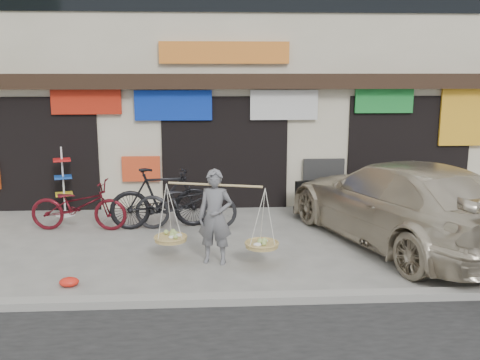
{
  "coord_description": "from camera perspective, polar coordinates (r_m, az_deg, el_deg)",
  "views": [
    {
      "loc": [
        -0.36,
        -9.2,
        3.31
      ],
      "look_at": [
        0.22,
        0.9,
        1.22
      ],
      "focal_mm": 40.0,
      "sensor_mm": 36.0,
      "label": 1
    }
  ],
  "objects": [
    {
      "name": "display_rack",
      "position": [
        12.95,
        -18.29,
        -0.81
      ],
      "size": [
        0.47,
        0.47,
        1.6
      ],
      "rotation": [
        0.0,
        0.0,
        0.29
      ],
      "color": "silver",
      "rests_on": "ground"
    },
    {
      "name": "shophouse_block",
      "position": [
        15.62,
        -1.99,
        12.16
      ],
      "size": [
        14.0,
        6.32,
        7.0
      ],
      "color": "beige",
      "rests_on": "ground"
    },
    {
      "name": "bike_0",
      "position": [
        11.68,
        -16.83,
        -2.61
      ],
      "size": [
        2.07,
        0.87,
        1.06
      ],
      "primitive_type": "imported",
      "rotation": [
        0.0,
        0.0,
        1.48
      ],
      "color": "#510E15",
      "rests_on": "ground"
    },
    {
      "name": "red_bag",
      "position": [
        8.88,
        -17.77,
        -10.31
      ],
      "size": [
        0.31,
        0.25,
        0.14
      ],
      "primitive_type": "ellipsoid",
      "color": "red",
      "rests_on": "ground"
    },
    {
      "name": "street_vendor",
      "position": [
        9.24,
        -2.67,
        -4.34
      ],
      "size": [
        2.14,
        0.99,
        1.66
      ],
      "rotation": [
        0.0,
        0.0,
        -0.26
      ],
      "color": "slate",
      "rests_on": "ground"
    },
    {
      "name": "suv",
      "position": [
        10.72,
        16.65,
        -2.31
      ],
      "size": [
        3.93,
        6.03,
        1.62
      ],
      "rotation": [
        0.0,
        0.0,
        3.46
      ],
      "color": "beige",
      "rests_on": "ground"
    },
    {
      "name": "bike_2",
      "position": [
        11.32,
        -5.79,
        -2.44
      ],
      "size": [
        2.18,
        0.87,
        1.13
      ],
      "primitive_type": "imported",
      "rotation": [
        0.0,
        0.0,
        1.51
      ],
      "color": "black",
      "rests_on": "ground"
    },
    {
      "name": "bike_1",
      "position": [
        11.41,
        -8.32,
        -1.92
      ],
      "size": [
        2.24,
        0.92,
        1.31
      ],
      "primitive_type": "imported",
      "rotation": [
        0.0,
        0.0,
        1.72
      ],
      "color": "black",
      "rests_on": "ground"
    },
    {
      "name": "ground",
      "position": [
        9.79,
        -0.97,
        -8.1
      ],
      "size": [
        70.0,
        70.0,
        0.0
      ],
      "primitive_type": "plane",
      "color": "gray",
      "rests_on": "ground"
    },
    {
      "name": "kerb",
      "position": [
        7.91,
        -0.37,
        -12.58
      ],
      "size": [
        70.0,
        0.25,
        0.12
      ],
      "primitive_type": "cube",
      "color": "gray",
      "rests_on": "ground"
    }
  ]
}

